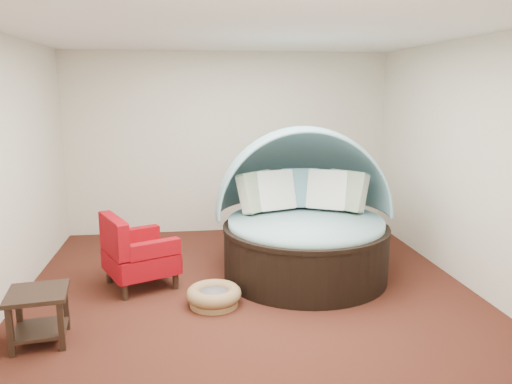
{
  "coord_description": "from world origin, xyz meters",
  "views": [
    {
      "loc": [
        -0.65,
        -5.29,
        2.23
      ],
      "look_at": [
        0.16,
        0.6,
        1.01
      ],
      "focal_mm": 35.0,
      "sensor_mm": 36.0,
      "label": 1
    }
  ],
  "objects": [
    {
      "name": "wall_left",
      "position": [
        -2.5,
        0.0,
        1.4
      ],
      "size": [
        0.0,
        5.0,
        5.0
      ],
      "primitive_type": "plane",
      "rotation": [
        1.57,
        0.0,
        1.57
      ],
      "color": "beige",
      "rests_on": "floor"
    },
    {
      "name": "pet_basket",
      "position": [
        -0.42,
        -0.36,
        0.11
      ],
      "size": [
        0.71,
        0.71,
        0.2
      ],
      "rotation": [
        0.0,
        0.0,
        -0.26
      ],
      "color": "olive",
      "rests_on": "floor"
    },
    {
      "name": "wall_back",
      "position": [
        0.0,
        2.5,
        1.4
      ],
      "size": [
        5.0,
        0.0,
        5.0
      ],
      "primitive_type": "plane",
      "rotation": [
        1.57,
        0.0,
        0.0
      ],
      "color": "beige",
      "rests_on": "floor"
    },
    {
      "name": "wall_front",
      "position": [
        0.0,
        -2.5,
        1.4
      ],
      "size": [
        5.0,
        0.0,
        5.0
      ],
      "primitive_type": "plane",
      "rotation": [
        -1.57,
        0.0,
        0.0
      ],
      "color": "beige",
      "rests_on": "floor"
    },
    {
      "name": "floor",
      "position": [
        0.0,
        0.0,
        0.0
      ],
      "size": [
        5.0,
        5.0,
        0.0
      ],
      "primitive_type": "plane",
      "color": "#431E13",
      "rests_on": "ground"
    },
    {
      "name": "canopy_daybed",
      "position": [
        0.73,
        0.43,
        0.84
      ],
      "size": [
        2.23,
        2.12,
        1.81
      ],
      "rotation": [
        0.0,
        0.0,
        -0.08
      ],
      "color": "black",
      "rests_on": "floor"
    },
    {
      "name": "ceiling",
      "position": [
        0.0,
        0.0,
        2.8
      ],
      "size": [
        5.0,
        5.0,
        0.0
      ],
      "primitive_type": "plane",
      "rotation": [
        3.14,
        0.0,
        0.0
      ],
      "color": "white",
      "rests_on": "wall_back"
    },
    {
      "name": "red_armchair",
      "position": [
        -1.26,
        0.27,
        0.4
      ],
      "size": [
        0.97,
        0.97,
        0.86
      ],
      "rotation": [
        0.0,
        0.0,
        0.42
      ],
      "color": "black",
      "rests_on": "floor"
    },
    {
      "name": "wall_right",
      "position": [
        2.5,
        0.0,
        1.4
      ],
      "size": [
        0.0,
        5.0,
        5.0
      ],
      "primitive_type": "plane",
      "rotation": [
        1.57,
        0.0,
        -1.57
      ],
      "color": "beige",
      "rests_on": "floor"
    },
    {
      "name": "side_table",
      "position": [
        -2.0,
        -0.93,
        0.31
      ],
      "size": [
        0.57,
        0.57,
        0.49
      ],
      "rotation": [
        0.0,
        0.0,
        0.13
      ],
      "color": "black",
      "rests_on": "floor"
    }
  ]
}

